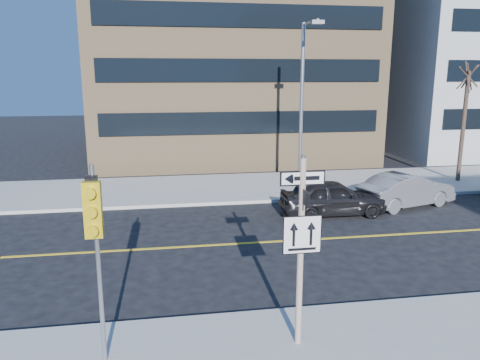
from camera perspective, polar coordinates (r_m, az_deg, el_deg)
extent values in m
plane|color=black|center=(12.86, 3.82, -13.86)|extent=(120.00, 120.00, 0.00)
cylinder|color=white|center=(9.78, 7.37, -8.97)|extent=(0.13, 0.13, 4.00)
cylinder|color=gray|center=(9.23, 7.72, 2.84)|extent=(0.10, 0.10, 0.06)
cube|color=black|center=(9.31, 7.65, 0.23)|extent=(0.92, 0.03, 0.30)
cube|color=black|center=(9.39, 7.58, -1.86)|extent=(0.03, 0.92, 0.30)
cube|color=white|center=(9.54, 7.59, -6.64)|extent=(0.80, 0.03, 0.80)
cylinder|color=gray|center=(9.49, -16.85, -10.11)|extent=(0.09, 0.09, 4.00)
cube|color=gold|center=(8.92, -17.50, -3.47)|extent=(0.32, 0.22, 1.05)
sphere|color=#8C0705|center=(8.71, -17.75, -1.47)|extent=(0.17, 0.17, 0.17)
sphere|color=black|center=(8.80, -17.60, -3.68)|extent=(0.17, 0.17, 0.17)
sphere|color=black|center=(8.90, -17.45, -5.84)|extent=(0.17, 0.17, 0.17)
imported|color=black|center=(19.89, 11.23, -2.09)|extent=(1.85, 4.43, 1.50)
imported|color=slate|center=(22.03, 19.61, -1.17)|extent=(2.82, 4.80, 1.49)
cylinder|color=gray|center=(23.23, 7.49, 8.65)|extent=(0.18, 0.18, 8.00)
cylinder|color=gray|center=(22.34, 8.56, 18.49)|extent=(0.10, 2.20, 0.10)
cube|color=gray|center=(21.38, 9.41, 18.45)|extent=(0.55, 0.30, 0.16)
cylinder|color=#372920|center=(27.55, 25.56, 5.85)|extent=(0.22, 0.22, 5.80)
cube|color=tan|center=(36.64, -2.06, 17.78)|extent=(18.00, 18.00, 18.00)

